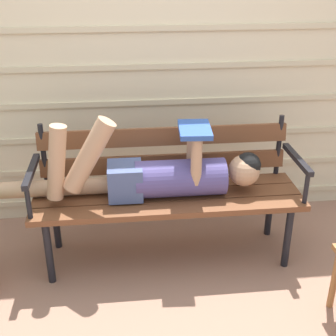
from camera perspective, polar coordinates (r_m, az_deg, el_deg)
name	(u,v)px	position (r m, az deg, el deg)	size (l,w,h in m)	color
ground_plane	(170,266)	(2.92, 0.24, -12.03)	(12.00, 12.00, 0.00)	#936B56
house_siding	(158,65)	(3.11, -1.23, 12.62)	(5.02, 0.08, 2.18)	beige
park_bench	(167,184)	(2.81, -0.15, -2.00)	(1.61, 0.47, 0.84)	brown
reclining_person	(153,174)	(2.70, -1.83, -0.72)	(1.73, 0.26, 0.53)	#514784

